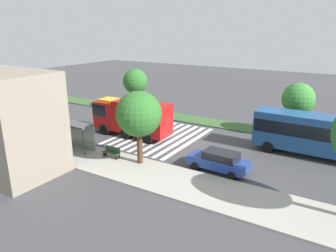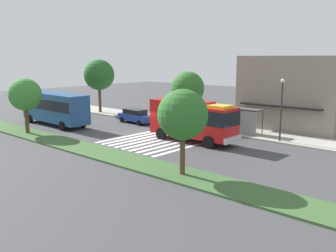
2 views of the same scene
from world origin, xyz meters
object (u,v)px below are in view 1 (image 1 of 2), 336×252
parked_car_west (219,161)px  bus_stop_shelter (78,130)px  transit_bus (315,133)px  sidewalk_tree_west (139,114)px  median_tree_far_west (298,99)px  fire_truck (130,116)px  street_lamp (50,106)px  median_tree_west (135,81)px  bench_near_shelter (112,152)px

parked_car_west → bus_stop_shelter: bus_stop_shelter is taller
transit_bus → bus_stop_shelter: (18.58, 9.53, -0.27)m
sidewalk_tree_west → median_tree_far_west: (-9.39, -13.91, -0.30)m
fire_truck → median_tree_far_west: size_ratio=1.58×
transit_bus → sidewalk_tree_west: bearing=-140.9°
fire_truck → parked_car_west: fire_truck is taller
transit_bus → sidewalk_tree_west: sidewalk_tree_west is taller
fire_truck → sidewalk_tree_west: (-5.25, 5.48, 2.18)m
fire_truck → bus_stop_shelter: fire_truck is taller
street_lamp → sidewalk_tree_west: (-11.12, 0.40, 0.77)m
fire_truck → median_tree_west: size_ratio=1.56×
bench_near_shelter → median_tree_west: bearing=-60.3°
parked_car_west → bench_near_shelter: (8.77, 2.48, -0.26)m
parked_car_west → bus_stop_shelter: (12.77, 2.45, 1.04)m
transit_bus → bench_near_shelter: (14.58, 9.56, -1.56)m
median_tree_west → median_tree_far_west: bearing=180.0°
transit_bus → fire_truck: bearing=-166.5°
transit_bus → median_tree_far_west: size_ratio=1.86×
fire_truck → parked_car_west: 11.77m
bus_stop_shelter → street_lamp: 4.67m
fire_truck → median_tree_far_west: (-14.63, -8.43, 1.88)m
transit_bus → parked_car_west: bearing=-128.4°
median_tree_far_west → bench_near_shelter: bearing=49.4°
fire_truck → median_tree_west: (5.64, -8.43, 1.95)m
street_lamp → median_tree_far_west: 24.56m
parked_car_west → street_lamp: size_ratio=0.85×
bus_stop_shelter → median_tree_far_west: bearing=-138.8°
bus_stop_shelter → bench_near_shelter: 4.20m
bench_near_shelter → transit_bus: bearing=-146.8°
transit_bus → bench_near_shelter: bearing=-145.8°
bench_near_shelter → street_lamp: bearing=-4.7°
parked_car_west → transit_bus: 9.25m
bus_stop_shelter → sidewalk_tree_west: 7.19m
sidewalk_tree_west → median_tree_west: sidewalk_tree_west is taller
bench_near_shelter → median_tree_far_west: 19.00m
fire_truck → bus_stop_shelter: 5.94m
bus_stop_shelter → sidewalk_tree_west: bearing=-177.8°
parked_car_west → sidewalk_tree_west: size_ratio=0.80×
fire_truck → street_lamp: bearing=39.9°
fire_truck → median_tree_west: 10.33m
street_lamp → sidewalk_tree_west: bearing=177.9°
street_lamp → median_tree_west: bearing=-91.0°
parked_car_west → median_tree_far_west: bearing=-103.3°
parked_car_west → median_tree_far_west: median_tree_far_west is taller
parked_car_west → median_tree_west: bearing=-31.9°
sidewalk_tree_west → street_lamp: bearing=-2.1°
bench_near_shelter → street_lamp: street_lamp is taller
bus_stop_shelter → sidewalk_tree_west: (-6.78, -0.26, 2.37)m
median_tree_far_west → fire_truck: bearing=29.9°
median_tree_west → sidewalk_tree_west: bearing=128.1°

